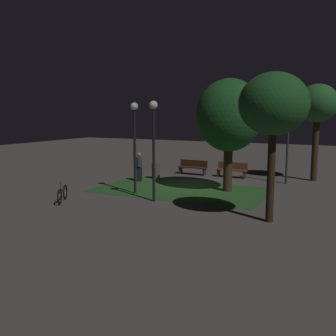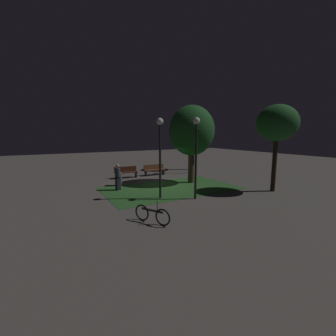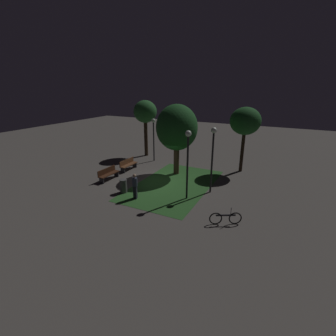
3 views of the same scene
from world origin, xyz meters
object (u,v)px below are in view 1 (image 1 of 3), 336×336
object	(u,v)px
tree_lawn_side	(317,105)
tree_tall_center	(274,105)
bench_back_row	(193,167)
lamp_post_path_center	(288,134)
lamp_post_plaza_west	(134,132)
trash_bin	(156,171)
pedestrian	(139,166)
bench_corner	(232,169)
lamp_post_near_wall	(154,133)
bicycle	(62,194)
tree_back_left	(229,116)

from	to	relation	value
tree_lawn_side	tree_tall_center	size ratio (longest dim) A/B	1.04
bench_back_row	tree_tall_center	world-z (taller)	tree_tall_center
bench_back_row	lamp_post_path_center	xyz separation A→B (m)	(-5.66, 0.63, 2.20)
tree_lawn_side	lamp_post_path_center	world-z (taller)	tree_lawn_side
lamp_post_plaza_west	trash_bin	size ratio (longest dim) A/B	4.73
trash_bin	pedestrian	size ratio (longest dim) A/B	0.56
tree_lawn_side	pedestrian	bearing A→B (deg)	27.64
bench_corner	trash_bin	bearing A→B (deg)	31.85
tree_tall_center	lamp_post_near_wall	distance (m)	5.27
lamp_post_path_center	lamp_post_near_wall	xyz separation A→B (m)	(4.39, 6.77, 0.24)
tree_lawn_side	trash_bin	distance (m)	9.62
lamp_post_near_wall	trash_bin	bearing A→B (deg)	-62.75
bench_corner	lamp_post_plaza_west	world-z (taller)	lamp_post_plaza_west
bench_corner	lamp_post_path_center	xyz separation A→B (m)	(-3.18, 0.63, 2.20)
tree_tall_center	pedestrian	size ratio (longest dim) A/B	3.17
tree_tall_center	lamp_post_near_wall	xyz separation A→B (m)	(5.07, -0.95, -1.09)
trash_bin	lamp_post_plaza_west	bearing A→B (deg)	104.51
lamp_post_plaza_west	trash_bin	distance (m)	4.82
tree_lawn_side	bench_back_row	bearing A→B (deg)	7.94
lamp_post_near_wall	bench_back_row	bearing A→B (deg)	-80.26
bicycle	tree_back_left	bearing A→B (deg)	-136.42
lamp_post_path_center	lamp_post_plaza_west	world-z (taller)	lamp_post_plaza_west
tree_tall_center	trash_bin	bearing A→B (deg)	-37.98
trash_bin	pedestrian	world-z (taller)	pedestrian
bench_corner	bicycle	distance (m)	10.34
lamp_post_path_center	lamp_post_near_wall	size ratio (longest dim) A/B	0.91
tree_lawn_side	lamp_post_path_center	distance (m)	2.51
tree_tall_center	bench_back_row	bearing A→B (deg)	-52.78
lamp_post_path_center	lamp_post_near_wall	distance (m)	8.07
lamp_post_plaza_west	bicycle	distance (m)	4.27
tree_lawn_side	lamp_post_plaza_west	distance (m)	10.35
lamp_post_path_center	trash_bin	bearing A→B (deg)	13.92
bench_back_row	bicycle	bearing A→B (deg)	76.96
bench_back_row	bicycle	world-z (taller)	bicycle
tree_tall_center	lamp_post_path_center	world-z (taller)	tree_tall_center
tree_back_left	lamp_post_path_center	size ratio (longest dim) A/B	1.39
bench_corner	lamp_post_path_center	world-z (taller)	lamp_post_path_center
bench_corner	pedestrian	xyz separation A→B (m)	(4.20, 3.55, 0.37)
pedestrian	tree_lawn_side	bearing A→B (deg)	-152.36
lamp_post_near_wall	lamp_post_plaza_west	distance (m)	1.86
lamp_post_plaza_west	bicycle	xyz separation A→B (m)	(1.86, 2.87, -2.56)
bench_corner	tree_back_left	size ratio (longest dim) A/B	0.34
bench_back_row	tree_lawn_side	xyz separation A→B (m)	(-6.90, -0.96, 3.70)
bench_corner	pedestrian	distance (m)	5.52
tree_lawn_side	bicycle	distance (m)	14.17
tree_lawn_side	tree_back_left	bearing A→B (deg)	54.78
trash_bin	bicycle	size ratio (longest dim) A/B	0.61
lamp_post_plaza_west	tree_lawn_side	bearing A→B (deg)	-134.40
lamp_post_path_center	bicycle	distance (m)	11.86
bench_back_row	tree_back_left	xyz separation A→B (m)	(-3.44, 3.93, 3.14)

